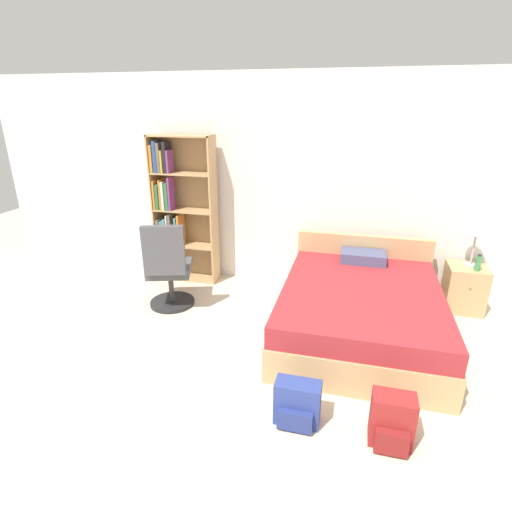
% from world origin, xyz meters
% --- Properties ---
extents(ground_plane, '(14.00, 14.00, 0.00)m').
position_xyz_m(ground_plane, '(0.00, 0.00, 0.00)').
color(ground_plane, beige).
extents(wall_back, '(9.00, 0.06, 2.60)m').
position_xyz_m(wall_back, '(0.00, 3.23, 1.30)').
color(wall_back, white).
rests_on(wall_back, ground_plane).
extents(bookshelf, '(0.81, 0.28, 1.88)m').
position_xyz_m(bookshelf, '(-1.79, 2.98, 0.93)').
color(bookshelf, tan).
rests_on(bookshelf, ground_plane).
extents(bed, '(1.56, 1.97, 0.78)m').
position_xyz_m(bed, '(0.59, 2.12, 0.28)').
color(bed, tan).
rests_on(bed, ground_plane).
extents(office_chair, '(0.61, 0.67, 1.05)m').
position_xyz_m(office_chair, '(-1.53, 2.12, 0.48)').
color(office_chair, '#232326').
rests_on(office_chair, ground_plane).
extents(nightstand, '(0.41, 0.43, 0.53)m').
position_xyz_m(nightstand, '(1.74, 2.94, 0.27)').
color(nightstand, tan).
rests_on(nightstand, ground_plane).
extents(table_lamp, '(0.22, 0.22, 0.54)m').
position_xyz_m(table_lamp, '(1.76, 2.98, 0.96)').
color(table_lamp, '#B2B2B7').
rests_on(table_lamp, nightstand).
extents(water_bottle, '(0.06, 0.06, 0.19)m').
position_xyz_m(water_bottle, '(1.80, 2.84, 0.62)').
color(water_bottle, '#3F8C4C').
rests_on(water_bottle, nightstand).
extents(backpack_red, '(0.29, 0.24, 0.39)m').
position_xyz_m(backpack_red, '(0.83, 0.68, 0.18)').
color(backpack_red, maroon).
rests_on(backpack_red, ground_plane).
extents(backpack_blue, '(0.34, 0.22, 0.34)m').
position_xyz_m(backpack_blue, '(0.17, 0.71, 0.16)').
color(backpack_blue, navy).
rests_on(backpack_blue, ground_plane).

